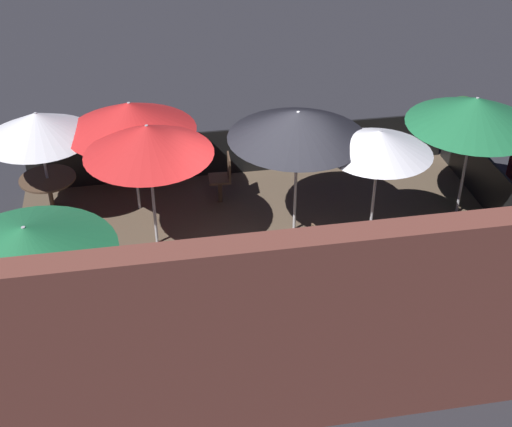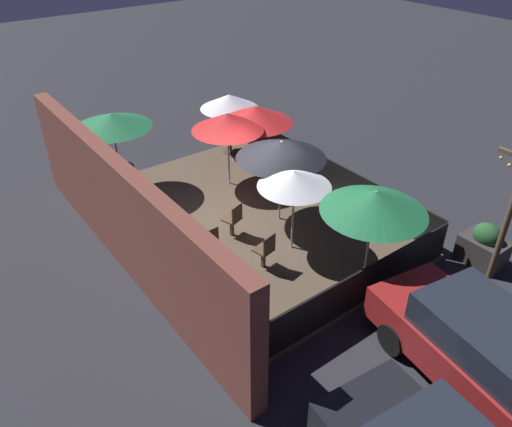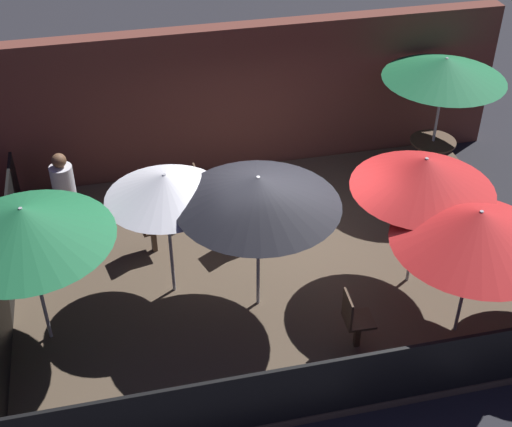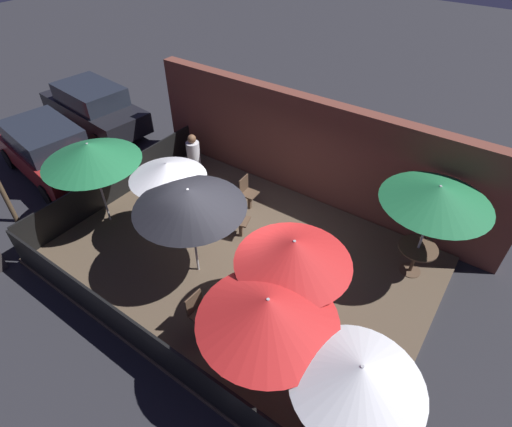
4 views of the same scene
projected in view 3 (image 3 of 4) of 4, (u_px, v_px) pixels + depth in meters
The scene contains 17 objects.
ground_plane at pixel (281, 269), 11.61m from camera, with size 60.00×60.00×0.00m, color #26262B.
patio_deck at pixel (281, 266), 11.58m from camera, with size 8.48×6.05×0.12m.
building_wall at pixel (239, 100), 13.31m from camera, with size 10.08×0.36×2.90m.
fence_front at pixel (341, 385), 8.92m from camera, with size 8.28×0.05×0.95m.
fence_side_left at pixel (7, 280), 10.51m from camera, with size 0.05×5.85×0.95m.
patio_umbrella_0 at pixel (445, 69), 12.39m from camera, with size 2.18×2.18×2.39m.
patio_umbrella_2 at pixel (258, 191), 9.59m from camera, with size 2.30×2.30×2.28m.
patio_umbrella_3 at pixel (424, 173), 10.05m from camera, with size 2.08×2.08×2.25m.
patio_umbrella_4 at pixel (478, 227), 9.25m from camera, with size 2.26×2.26×2.12m.
patio_umbrella_5 at pixel (165, 186), 9.90m from camera, with size 1.73×1.73×2.13m.
patio_umbrella_6 at pixel (24, 224), 9.04m from camera, with size 2.29×2.29×2.28m.
dining_table_0 at pixel (432, 148), 13.33m from camera, with size 0.85×0.85×0.75m.
patio_chair_0 at pixel (148, 226), 11.49m from camera, with size 0.47×0.47×0.95m.
patio_chair_1 at pixel (355, 319), 9.78m from camera, with size 0.42×0.42×0.95m.
patio_chair_2 at pixel (242, 219), 11.64m from camera, with size 0.51×0.51×0.95m.
patio_chair_3 at pixel (203, 188), 12.37m from camera, with size 0.42×0.42×0.94m.
patron_0 at pixel (64, 188), 12.33m from camera, with size 0.50×0.50×1.23m.
Camera 3 is at (-2.36, -8.52, 7.59)m, focal length 50.00 mm.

